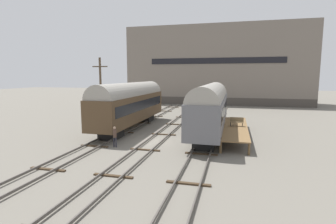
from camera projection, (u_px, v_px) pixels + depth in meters
ground_plane at (155, 142)px, 24.90m from camera, size 200.00×200.00×0.00m
track_left at (110, 137)px, 26.03m from camera, size 2.60×60.00×0.26m
track_middle at (155, 140)px, 24.88m from camera, size 2.60×60.00×0.26m
track_right at (205, 143)px, 23.73m from camera, size 2.60×60.00×0.26m
train_car_brown at (131, 103)px, 30.95m from camera, size 3.08×16.09×5.43m
train_car_grey at (210, 106)px, 27.37m from camera, size 3.01×15.86×5.39m
station_platform at (235, 128)px, 26.69m from camera, size 2.50×12.56×1.05m
bench at (237, 121)px, 27.04m from camera, size 1.40×0.40×0.91m
person_worker at (115, 135)px, 22.85m from camera, size 0.32×0.32×1.85m
utility_pole at (101, 93)px, 29.38m from camera, size 1.80×0.24×8.22m
warehouse_building at (217, 66)px, 59.49m from camera, size 39.46×10.73×16.96m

